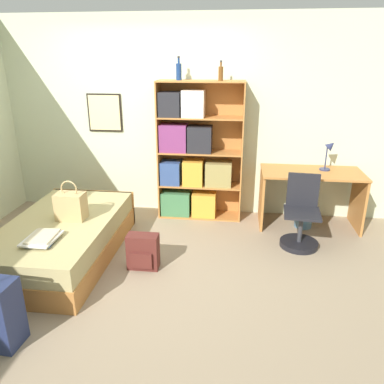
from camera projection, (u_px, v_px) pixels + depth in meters
ground_plane at (128, 260)px, 4.06m from camera, size 14.00×14.00×0.00m
wall_back at (154, 118)px, 5.04m from camera, size 10.00×0.09×2.60m
bed at (64, 238)px, 4.08m from camera, size 1.07×1.90×0.44m
handbag at (71, 206)px, 3.97m from camera, size 0.30×0.20×0.43m
book_stack_on_bed at (42, 238)px, 3.53m from camera, size 0.29×0.36×0.06m
bookcase at (192, 158)px, 4.93m from camera, size 1.10×0.35×1.80m
bottle_green at (179, 71)px, 4.58m from camera, size 0.07×0.07×0.28m
bottle_brown at (221, 73)px, 4.48m from camera, size 0.06×0.06×0.23m
desk at (310, 188)px, 4.73m from camera, size 1.24×0.62×0.73m
desk_lamp at (330, 150)px, 4.63m from camera, size 0.18×0.13×0.39m
desk_chair at (300, 224)px, 4.31m from camera, size 0.44×0.44×0.83m
backpack at (143, 252)px, 3.86m from camera, size 0.32×0.19×0.37m
waste_bin at (304, 216)px, 4.81m from camera, size 0.22×0.22×0.28m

